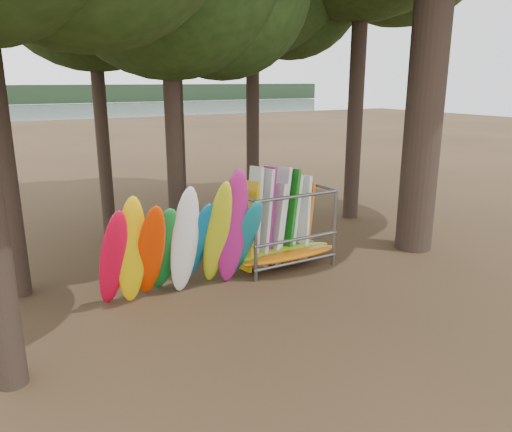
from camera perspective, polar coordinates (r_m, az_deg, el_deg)
ground at (r=13.14m, az=3.30°, el=-7.40°), size 120.00×120.00×0.00m
lake at (r=70.64m, az=-24.62°, el=9.84°), size 160.00×160.00×0.00m
far_shore at (r=120.36m, az=-27.20°, el=12.21°), size 160.00×4.00×4.00m
kayak_row at (r=11.95m, az=-7.95°, el=-3.14°), size 4.16×2.02×3.23m
storage_rack at (r=13.97m, az=2.90°, el=-1.53°), size 3.04×1.53×2.84m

